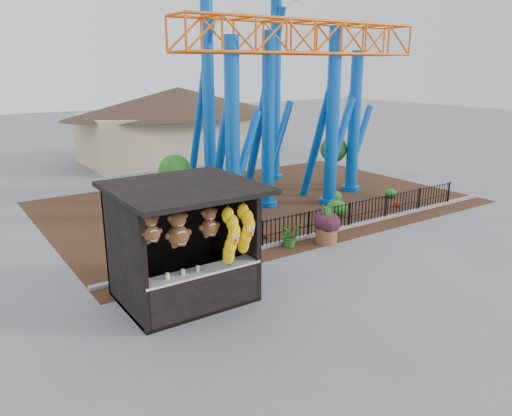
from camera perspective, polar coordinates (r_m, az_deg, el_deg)
ground at (r=14.18m, az=5.10°, el=-8.88°), size 120.00×120.00×0.00m
mulch_bed at (r=22.48m, az=0.17°, el=0.69°), size 18.00×12.00×0.02m
curb at (r=18.72m, az=8.83°, el=-2.53°), size 18.00×0.18×0.12m
prize_booth at (r=12.79m, az=-7.85°, el=-4.37°), size 3.50×3.40×3.12m
picket_fence at (r=19.19m, az=10.87°, el=-0.78°), size 12.20×0.06×1.00m
roller_coaster at (r=22.51m, az=2.31°, el=17.26°), size 11.00×6.37×10.82m
terracotta_planter at (r=17.48m, az=8.05°, el=-2.95°), size 0.78×0.78×0.64m
planter_foliage at (r=17.29m, az=8.13°, el=-0.94°), size 0.70×0.70×0.64m
potted_plant at (r=16.95m, az=3.88°, el=-3.10°), size 0.84×0.76×0.83m
landscaping at (r=20.68m, az=4.58°, el=0.20°), size 8.55×3.39×0.74m
pavilion at (r=33.24m, az=-8.83°, el=10.86°), size 15.00×15.00×4.80m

